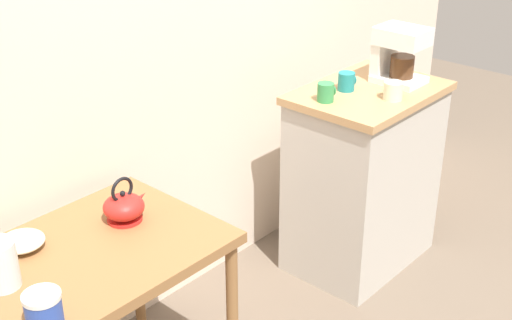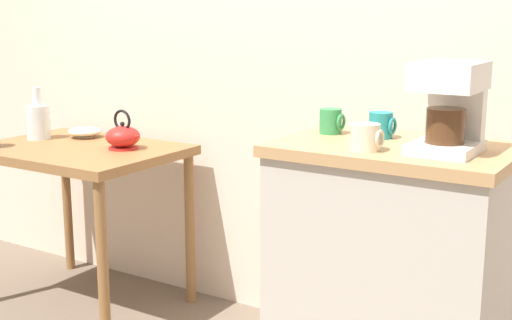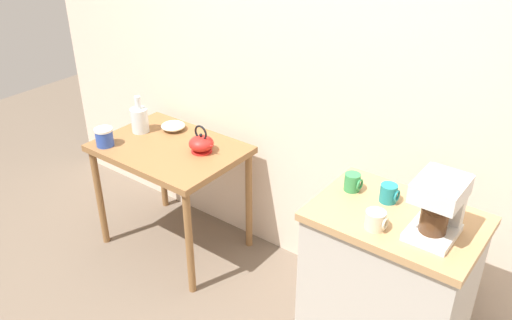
{
  "view_description": "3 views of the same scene",
  "coord_description": "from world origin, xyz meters",
  "px_view_note": "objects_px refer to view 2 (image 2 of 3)",
  "views": [
    {
      "loc": [
        -1.81,
        -1.65,
        2.02
      ],
      "look_at": [
        0.06,
        0.01,
        0.8
      ],
      "focal_mm": 49.28,
      "sensor_mm": 36.0,
      "label": 1
    },
    {
      "loc": [
        1.54,
        -2.05,
        1.31
      ],
      "look_at": [
        0.26,
        -0.03,
        0.8
      ],
      "focal_mm": 49.07,
      "sensor_mm": 36.0,
      "label": 2
    },
    {
      "loc": [
        1.43,
        -1.9,
        2.22
      ],
      "look_at": [
        -0.02,
        0.01,
        0.89
      ],
      "focal_mm": 37.49,
      "sensor_mm": 36.0,
      "label": 3
    }
  ],
  "objects_px": {
    "teakettle": "(123,136)",
    "glass_carafe_vase": "(38,121)",
    "bowl_stoneware": "(85,132)",
    "mug_tall_green": "(331,121)",
    "mug_small_cream": "(366,137)",
    "mug_dark_teal": "(381,125)",
    "coffee_maker": "(450,103)"
  },
  "relations": [
    {
      "from": "coffee_maker",
      "to": "glass_carafe_vase",
      "type": "bearing_deg",
      "value": 175.01
    },
    {
      "from": "teakettle",
      "to": "coffee_maker",
      "type": "distance_m",
      "value": 1.49
    },
    {
      "from": "teakettle",
      "to": "glass_carafe_vase",
      "type": "xyz_separation_m",
      "value": [
        -0.5,
        -0.03,
        0.03
      ]
    },
    {
      "from": "bowl_stoneware",
      "to": "coffee_maker",
      "type": "relative_size",
      "value": 0.59
    },
    {
      "from": "bowl_stoneware",
      "to": "mug_small_cream",
      "type": "bearing_deg",
      "value": -14.92
    },
    {
      "from": "bowl_stoneware",
      "to": "glass_carafe_vase",
      "type": "distance_m",
      "value": 0.21
    },
    {
      "from": "teakettle",
      "to": "coffee_maker",
      "type": "bearing_deg",
      "value": -7.79
    },
    {
      "from": "teakettle",
      "to": "glass_carafe_vase",
      "type": "height_order",
      "value": "glass_carafe_vase"
    },
    {
      "from": "glass_carafe_vase",
      "to": "mug_tall_green",
      "type": "distance_m",
      "value": 1.54
    },
    {
      "from": "mug_tall_green",
      "to": "coffee_maker",
      "type": "bearing_deg",
      "value": -12.1
    },
    {
      "from": "glass_carafe_vase",
      "to": "mug_small_cream",
      "type": "relative_size",
      "value": 2.6
    },
    {
      "from": "bowl_stoneware",
      "to": "teakettle",
      "type": "bearing_deg",
      "value": -17.71
    },
    {
      "from": "teakettle",
      "to": "coffee_maker",
      "type": "xyz_separation_m",
      "value": [
        1.46,
        -0.2,
        0.27
      ]
    },
    {
      "from": "bowl_stoneware",
      "to": "mug_tall_green",
      "type": "bearing_deg",
      "value": -9.03
    },
    {
      "from": "mug_tall_green",
      "to": "mug_small_cream",
      "type": "height_order",
      "value": "mug_tall_green"
    },
    {
      "from": "glass_carafe_vase",
      "to": "mug_dark_teal",
      "type": "relative_size",
      "value": 2.86
    },
    {
      "from": "bowl_stoneware",
      "to": "teakettle",
      "type": "distance_m",
      "value": 0.36
    },
    {
      "from": "bowl_stoneware",
      "to": "glass_carafe_vase",
      "type": "xyz_separation_m",
      "value": [
        -0.15,
        -0.14,
        0.06
      ]
    },
    {
      "from": "mug_dark_teal",
      "to": "mug_small_cream",
      "type": "distance_m",
      "value": 0.22
    },
    {
      "from": "bowl_stoneware",
      "to": "glass_carafe_vase",
      "type": "height_order",
      "value": "glass_carafe_vase"
    },
    {
      "from": "teakettle",
      "to": "mug_small_cream",
      "type": "distance_m",
      "value": 1.3
    },
    {
      "from": "glass_carafe_vase",
      "to": "mug_small_cream",
      "type": "distance_m",
      "value": 1.78
    },
    {
      "from": "mug_small_cream",
      "to": "bowl_stoneware",
      "type": "bearing_deg",
      "value": 165.08
    },
    {
      "from": "teakettle",
      "to": "mug_tall_green",
      "type": "bearing_deg",
      "value": -6.02
    },
    {
      "from": "teakettle",
      "to": "glass_carafe_vase",
      "type": "distance_m",
      "value": 0.5
    },
    {
      "from": "teakettle",
      "to": "mug_dark_teal",
      "type": "xyz_separation_m",
      "value": [
        1.21,
        -0.1,
        0.17
      ]
    },
    {
      "from": "glass_carafe_vase",
      "to": "mug_tall_green",
      "type": "relative_size",
      "value": 2.86
    },
    {
      "from": "coffee_maker",
      "to": "mug_small_cream",
      "type": "bearing_deg",
      "value": -150.49
    },
    {
      "from": "bowl_stoneware",
      "to": "mug_small_cream",
      "type": "relative_size",
      "value": 1.67
    },
    {
      "from": "coffee_maker",
      "to": "mug_dark_teal",
      "type": "relative_size",
      "value": 3.12
    },
    {
      "from": "bowl_stoneware",
      "to": "mug_dark_teal",
      "type": "distance_m",
      "value": 1.58
    },
    {
      "from": "coffee_maker",
      "to": "mug_small_cream",
      "type": "height_order",
      "value": "coffee_maker"
    }
  ]
}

